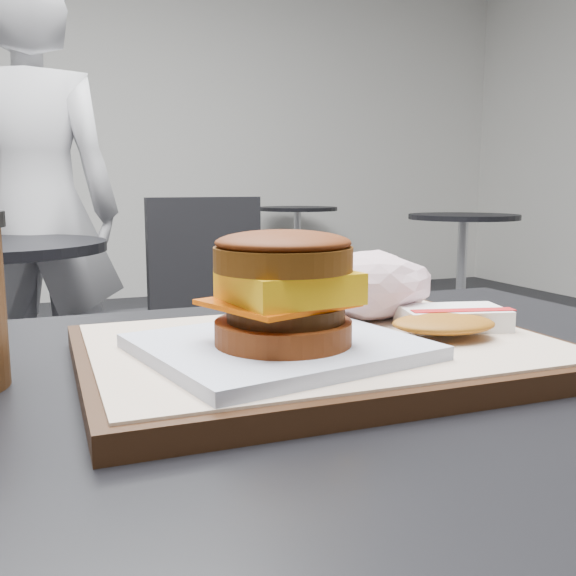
{
  "coord_description": "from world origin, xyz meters",
  "views": [
    {
      "loc": [
        -0.19,
        -0.45,
        0.91
      ],
      "look_at": [
        -0.02,
        0.01,
        0.83
      ],
      "focal_mm": 40.0,
      "sensor_mm": 36.0,
      "label": 1
    }
  ],
  "objects_px": {
    "crumpled_wrapper": "(361,284)",
    "hash_brown": "(449,320)",
    "serving_tray": "(321,352)",
    "breakfast_sandwich": "(282,303)",
    "patron": "(35,212)",
    "neighbor_chair": "(171,309)"
  },
  "relations": [
    {
      "from": "breakfast_sandwich",
      "to": "crumpled_wrapper",
      "type": "xyz_separation_m",
      "value": [
        0.12,
        0.11,
        -0.01
      ]
    },
    {
      "from": "hash_brown",
      "to": "crumpled_wrapper",
      "type": "relative_size",
      "value": 0.9
    },
    {
      "from": "serving_tray",
      "to": "hash_brown",
      "type": "relative_size",
      "value": 2.96
    },
    {
      "from": "breakfast_sandwich",
      "to": "hash_brown",
      "type": "relative_size",
      "value": 1.72
    },
    {
      "from": "breakfast_sandwich",
      "to": "hash_brown",
      "type": "bearing_deg",
      "value": 7.31
    },
    {
      "from": "serving_tray",
      "to": "neighbor_chair",
      "type": "relative_size",
      "value": 0.43
    },
    {
      "from": "serving_tray",
      "to": "patron",
      "type": "bearing_deg",
      "value": 96.17
    },
    {
      "from": "serving_tray",
      "to": "hash_brown",
      "type": "distance_m",
      "value": 0.12
    },
    {
      "from": "serving_tray",
      "to": "hash_brown",
      "type": "height_order",
      "value": "hash_brown"
    },
    {
      "from": "serving_tray",
      "to": "neighbor_chair",
      "type": "distance_m",
      "value": 1.67
    },
    {
      "from": "crumpled_wrapper",
      "to": "patron",
      "type": "distance_m",
      "value": 1.99
    },
    {
      "from": "crumpled_wrapper",
      "to": "serving_tray",
      "type": "bearing_deg",
      "value": -135.45
    },
    {
      "from": "neighbor_chair",
      "to": "patron",
      "type": "xyz_separation_m",
      "value": [
        -0.41,
        0.4,
        0.31
      ]
    },
    {
      "from": "breakfast_sandwich",
      "to": "patron",
      "type": "xyz_separation_m",
      "value": [
        -0.17,
        2.08,
        -0.01
      ]
    },
    {
      "from": "serving_tray",
      "to": "patron",
      "type": "xyz_separation_m",
      "value": [
        -0.22,
        2.04,
        0.04
      ]
    },
    {
      "from": "breakfast_sandwich",
      "to": "hash_brown",
      "type": "xyz_separation_m",
      "value": [
        0.16,
        0.02,
        -0.03
      ]
    },
    {
      "from": "crumpled_wrapper",
      "to": "neighbor_chair",
      "type": "distance_m",
      "value": 1.6
    },
    {
      "from": "serving_tray",
      "to": "breakfast_sandwich",
      "type": "bearing_deg",
      "value": -143.72
    },
    {
      "from": "hash_brown",
      "to": "crumpled_wrapper",
      "type": "bearing_deg",
      "value": 115.25
    },
    {
      "from": "hash_brown",
      "to": "neighbor_chair",
      "type": "xyz_separation_m",
      "value": [
        0.07,
        1.66,
        -0.29
      ]
    },
    {
      "from": "crumpled_wrapper",
      "to": "hash_brown",
      "type": "bearing_deg",
      "value": -64.75
    },
    {
      "from": "breakfast_sandwich",
      "to": "patron",
      "type": "relative_size",
      "value": 0.13
    }
  ]
}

